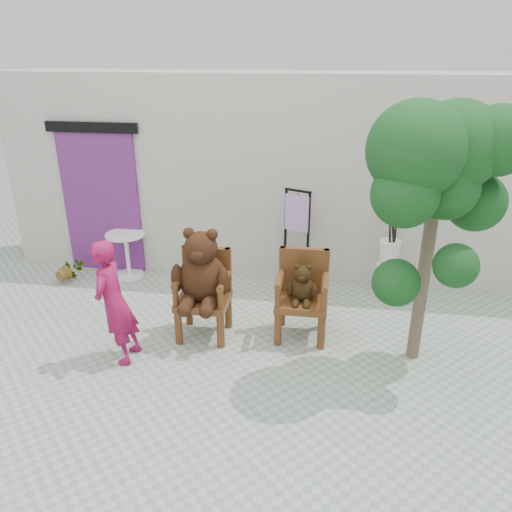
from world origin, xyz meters
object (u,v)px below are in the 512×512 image
(chair_small, at_px, (302,289))
(person, at_px, (114,303))
(tree, at_px, (442,169))
(cafe_table, at_px, (127,250))
(stool_bucket, at_px, (389,252))
(chair_big, at_px, (202,278))
(display_stand, at_px, (296,252))

(chair_small, distance_m, person, 2.20)
(person, xyz_separation_m, tree, (3.36, 0.41, 1.52))
(person, bearing_deg, cafe_table, -159.15)
(tree, bearing_deg, stool_bucket, 95.95)
(chair_small, relative_size, tree, 0.37)
(chair_big, distance_m, tree, 2.91)
(chair_big, distance_m, chair_small, 1.21)
(chair_small, xyz_separation_m, display_stand, (-0.17, 1.24, -0.03))
(cafe_table, distance_m, tree, 4.80)
(stool_bucket, bearing_deg, chair_small, -131.39)
(display_stand, xyz_separation_m, stool_bucket, (1.32, 0.06, 0.06))
(display_stand, xyz_separation_m, tree, (1.50, -1.67, 1.65))
(chair_small, relative_size, display_stand, 0.71)
(cafe_table, bearing_deg, person, -70.78)
(cafe_table, xyz_separation_m, display_stand, (2.61, -0.06, 0.14))
(display_stand, relative_size, stool_bucket, 1.04)
(chair_big, relative_size, cafe_table, 2.00)
(chair_big, relative_size, stool_bucket, 0.97)
(chair_small, xyz_separation_m, cafe_table, (-2.78, 1.30, -0.18))
(stool_bucket, bearing_deg, chair_big, -147.26)
(chair_big, relative_size, chair_small, 1.30)
(chair_big, xyz_separation_m, stool_bucket, (2.33, 1.50, -0.14))
(display_stand, bearing_deg, chair_big, -102.94)
(chair_big, height_order, stool_bucket, stool_bucket)
(chair_small, bearing_deg, person, -157.74)
(display_stand, bearing_deg, cafe_table, -159.13)
(cafe_table, height_order, stool_bucket, stool_bucket)
(display_stand, bearing_deg, chair_small, -59.98)
(person, height_order, stool_bucket, stool_bucket)
(chair_small, bearing_deg, display_stand, 97.81)
(person, relative_size, cafe_table, 2.03)
(person, height_order, cafe_table, person)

